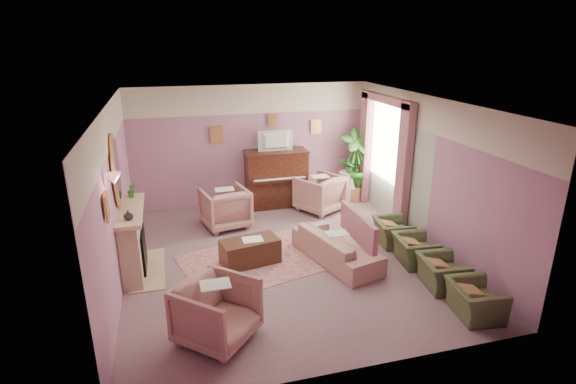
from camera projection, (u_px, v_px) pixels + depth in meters
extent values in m
cube|color=slate|center=(285.00, 258.00, 8.14)|extent=(5.50, 6.00, 0.01)
cube|color=beige|center=(285.00, 102.00, 7.22)|extent=(5.50, 6.00, 0.01)
cube|color=gray|center=(252.00, 146.00, 10.41)|extent=(5.50, 0.02, 2.80)
cube|color=gray|center=(355.00, 267.00, 4.95)|extent=(5.50, 0.02, 2.80)
cube|color=gray|center=(115.00, 199.00, 7.00)|extent=(0.02, 6.00, 2.80)
cube|color=gray|center=(427.00, 173.00, 8.36)|extent=(0.02, 6.00, 2.80)
cube|color=beige|center=(250.00, 99.00, 10.05)|extent=(5.50, 0.01, 0.65)
cube|color=#A6B0A1|center=(392.00, 171.00, 9.65)|extent=(0.01, 3.00, 2.15)
cube|color=tan|center=(132.00, 242.00, 7.50)|extent=(0.30, 1.40, 1.10)
cube|color=black|center=(140.00, 250.00, 7.57)|extent=(0.18, 0.72, 0.68)
cube|color=#E55228|center=(143.00, 259.00, 7.64)|extent=(0.06, 0.54, 0.10)
cube|color=tan|center=(130.00, 210.00, 7.32)|extent=(0.40, 1.55, 0.07)
cube|color=tan|center=(148.00, 269.00, 7.72)|extent=(0.55, 1.50, 0.02)
ellipsoid|color=#DFAF5C|center=(116.00, 171.00, 7.06)|extent=(0.04, 0.72, 1.20)
ellipsoid|color=silver|center=(118.00, 171.00, 7.07)|extent=(0.01, 0.60, 1.06)
cone|color=#EA8C82|center=(114.00, 179.00, 6.06)|extent=(0.20, 0.20, 0.16)
cube|color=#3B1A10|center=(276.00, 179.00, 10.49)|extent=(1.40, 0.60, 1.30)
cube|color=#3B1A10|center=(280.00, 181.00, 10.15)|extent=(1.30, 0.12, 0.06)
cube|color=white|center=(280.00, 179.00, 10.14)|extent=(1.20, 0.08, 0.02)
cube|color=#3B1A10|center=(276.00, 152.00, 10.28)|extent=(1.45, 0.65, 0.04)
imported|color=black|center=(276.00, 140.00, 10.14)|extent=(0.80, 0.12, 0.48)
cube|color=#DFAF5C|center=(217.00, 135.00, 10.07)|extent=(0.30, 0.03, 0.38)
cube|color=#DFAF5C|center=(316.00, 127.00, 10.64)|extent=(0.26, 0.03, 0.34)
cube|color=#DFAF5C|center=(273.00, 120.00, 10.31)|extent=(0.22, 0.03, 0.26)
cube|color=#DFAF5C|center=(107.00, 207.00, 5.81)|extent=(0.03, 0.28, 0.36)
cube|color=beige|center=(387.00, 140.00, 9.67)|extent=(0.03, 1.40, 1.80)
cube|color=#9B5B68|center=(404.00, 169.00, 8.94)|extent=(0.16, 0.34, 2.60)
cube|color=#9B5B68|center=(365.00, 148.00, 10.62)|extent=(0.16, 0.34, 2.60)
cube|color=#9B5B68|center=(387.00, 99.00, 9.37)|extent=(0.16, 2.20, 0.16)
imported|color=#2C7324|center=(132.00, 190.00, 7.76)|extent=(0.16, 0.16, 0.28)
imported|color=beige|center=(128.00, 215.00, 6.83)|extent=(0.16, 0.16, 0.16)
cube|color=#B2716D|center=(256.00, 261.00, 8.01)|extent=(2.88, 2.38, 0.01)
cube|color=#442819|center=(250.00, 252.00, 7.89)|extent=(1.08, 0.68, 0.45)
cube|color=white|center=(253.00, 239.00, 7.83)|extent=(0.35, 0.28, 0.01)
imported|color=tan|center=(337.00, 241.00, 7.93)|extent=(0.63, 1.88, 0.76)
cube|color=#9B5B68|center=(358.00, 227.00, 7.95)|extent=(0.09, 1.42, 0.52)
imported|color=tan|center=(225.00, 206.00, 9.36)|extent=(0.89, 0.89, 0.93)
imported|color=tan|center=(320.00, 192.00, 10.21)|extent=(0.89, 0.89, 0.93)
imported|color=tan|center=(217.00, 309.00, 5.81)|extent=(0.89, 0.89, 0.93)
imported|color=#4E5B35|center=(475.00, 295.00, 6.38)|extent=(0.53, 0.75, 0.65)
imported|color=#4E5B35|center=(442.00, 268.00, 7.12)|extent=(0.53, 0.75, 0.65)
imported|color=#4E5B35|center=(415.00, 246.00, 7.87)|extent=(0.53, 0.75, 0.65)
imported|color=#4E5B35|center=(393.00, 228.00, 8.62)|extent=(0.53, 0.75, 0.65)
cylinder|color=white|center=(350.00, 185.00, 11.01)|extent=(0.52, 0.52, 0.70)
imported|color=#2C7324|center=(351.00, 165.00, 10.84)|extent=(0.30, 0.30, 0.34)
imported|color=#2C7324|center=(357.00, 167.00, 10.79)|extent=(0.16, 0.16, 0.28)
cylinder|color=#A26645|center=(354.00, 194.00, 10.96)|extent=(0.34, 0.34, 0.34)
imported|color=#2C7324|center=(356.00, 159.00, 10.67)|extent=(0.76, 0.76, 1.44)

